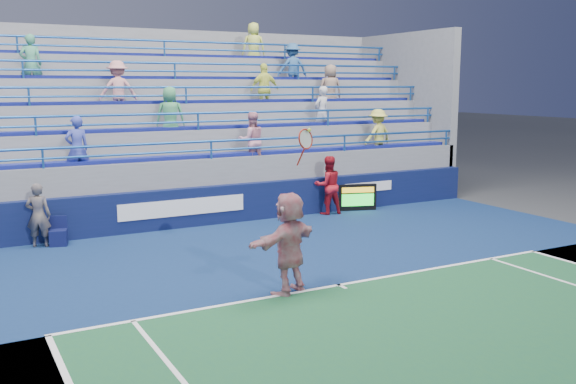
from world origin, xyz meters
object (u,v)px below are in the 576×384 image
ball_girl (328,185)px  serve_speed_board (357,197)px  line_judge (38,215)px  judge_chair (58,237)px  tennis_player (289,243)px

ball_girl → serve_speed_board: bearing=-171.9°
line_judge → judge_chair: bearing=-167.9°
judge_chair → tennis_player: size_ratio=0.23×
tennis_player → line_judge: bearing=121.9°
line_judge → ball_girl: (8.34, 0.12, 0.10)m
serve_speed_board → line_judge: (-9.44, -0.14, 0.37)m
serve_speed_board → tennis_player: tennis_player is taller
line_judge → ball_girl: bearing=-158.5°
line_judge → serve_speed_board: bearing=-158.5°
tennis_player → line_judge: tennis_player is taller
tennis_player → ball_girl: size_ratio=1.74×
line_judge → ball_girl: size_ratio=0.89×
ball_girl → judge_chair: bearing=8.4°
serve_speed_board → ball_girl: (-1.10, -0.02, 0.47)m
serve_speed_board → line_judge: size_ratio=0.76×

